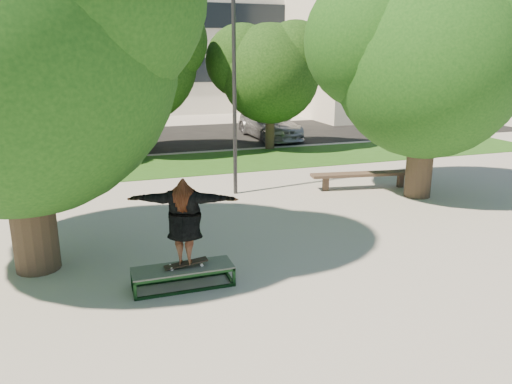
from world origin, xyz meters
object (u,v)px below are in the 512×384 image
object	(u,v)px
tree_right	(425,53)
lamppost	(234,87)
tree_left	(4,33)
car_silver_a	(62,129)
car_dark	(42,130)
car_grey	(113,131)
car_silver_b	(269,124)
grind_box	(183,277)
bench	(364,175)

from	to	relation	value
tree_right	lamppost	distance (m)	5.36
tree_left	tree_right	xyz separation A→B (m)	(10.21, 1.99, -0.33)
car_silver_a	car_dark	distance (m)	1.23
tree_left	tree_right	size ratio (longest dim) A/B	1.09
car_grey	car_silver_b	size ratio (longest dim) A/B	1.11
lamppost	car_grey	world-z (taller)	lamppost
car_silver_a	car_grey	distance (m)	3.09
tree_right	car_silver_a	bearing A→B (deg)	127.91
grind_box	car_dark	xyz separation A→B (m)	(-3.34, 15.85, 0.60)
bench	car_silver_a	size ratio (longest dim) A/B	0.90
tree_left	car_grey	distance (m)	13.57
tree_right	car_grey	world-z (taller)	tree_right
tree_left	lamppost	world-z (taller)	tree_left
tree_right	bench	world-z (taller)	tree_right
car_grey	tree_right	bearing A→B (deg)	-61.11
bench	tree_left	bearing A→B (deg)	-152.10
bench	car_grey	size ratio (longest dim) A/B	0.63
tree_left	car_silver_b	xyz separation A→B (m)	(9.80, 13.24, -3.72)
tree_right	car_dark	distance (m)	16.62
car_dark	bench	bearing A→B (deg)	-47.42
bench	car_silver_b	world-z (taller)	car_silver_b
tree_right	car_grey	xyz separation A→B (m)	(-7.92, 10.87, -3.35)
bench	car_grey	distance (m)	11.93
car_silver_a	car_grey	xyz separation A→B (m)	(2.22, -2.15, 0.10)
grind_box	car_grey	size ratio (longest dim) A/B	0.34
tree_left	lamppost	bearing A→B (deg)	36.42
bench	car_silver_a	bearing A→B (deg)	136.70
bench	car_grey	world-z (taller)	car_grey
grind_box	bench	world-z (taller)	bench
tree_left	lamppost	xyz separation A→B (m)	(5.29, 3.91, -1.27)
tree_left	car_silver_b	size ratio (longest dim) A/B	1.48
car_grey	bench	bearing A→B (deg)	-61.63
car_silver_b	lamppost	bearing A→B (deg)	-119.50
tree_right	car_silver_a	size ratio (longest dim) A/B	1.74
car_dark	car_grey	bearing A→B (deg)	-21.78
lamppost	car_grey	distance (m)	9.74
car_grey	grind_box	bearing A→B (deg)	-95.85
tree_left	car_silver_a	distance (m)	15.48
car_dark	car_silver_b	world-z (taller)	car_dark
car_grey	car_silver_b	distance (m)	7.52
lamppost	car_silver_a	bearing A→B (deg)	115.17
lamppost	tree_left	bearing A→B (deg)	-143.58
car_dark	car_grey	world-z (taller)	car_dark
car_silver_a	lamppost	bearing A→B (deg)	-56.92
car_silver_a	car_grey	bearing A→B (deg)	-36.19
tree_left	car_silver_a	world-z (taller)	tree_left
lamppost	car_silver_b	size ratio (longest dim) A/B	1.27
grind_box	car_silver_a	xyz separation A→B (m)	(-2.56, 16.78, 0.45)
lamppost	tree_right	bearing A→B (deg)	-21.28
car_dark	car_silver_b	bearing A→B (deg)	-4.24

